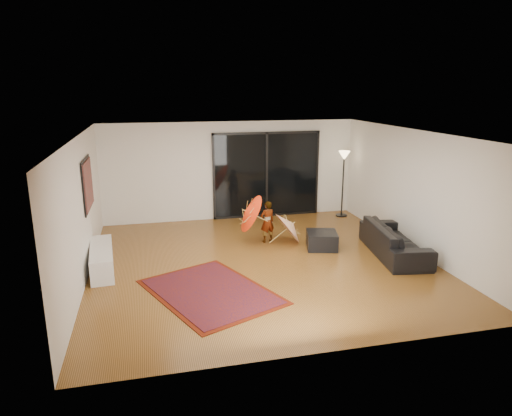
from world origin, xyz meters
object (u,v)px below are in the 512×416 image
object	(u,v)px
sofa	(394,240)
child	(267,222)
media_console	(102,259)
ottoman	(322,240)

from	to	relation	value
sofa	child	size ratio (longest dim) A/B	2.29
media_console	sofa	xyz separation A→B (m)	(6.20, -0.58, 0.10)
media_console	ottoman	size ratio (longest dim) A/B	2.52
media_console	ottoman	distance (m)	4.80
ottoman	child	world-z (taller)	child
media_console	sofa	world-z (taller)	sofa
sofa	media_console	bearing A→B (deg)	93.68
ottoman	child	distance (m)	1.36
sofa	child	xyz separation A→B (m)	(-2.51, 1.48, 0.17)
media_console	child	size ratio (longest dim) A/B	1.70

